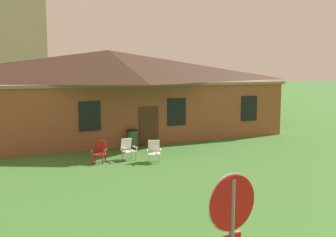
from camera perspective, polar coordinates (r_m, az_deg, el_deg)
brick_building at (r=25.54m, az=-8.56°, el=3.93°), size 20.19×10.40×5.32m
dome_tower at (r=43.41m, az=-20.77°, el=11.52°), size 5.18×5.18×17.15m
stop_sign at (r=5.55m, az=9.22°, el=-15.79°), size 0.80×0.15×2.74m
lawn_chair_by_porch at (r=17.74m, az=-9.89°, el=-4.68°), size 0.83×0.86×0.96m
lawn_chair_near_door at (r=18.11m, az=-5.84°, el=-4.37°), size 0.70×0.74×0.96m
lawn_chair_left_end at (r=17.58m, az=-2.05°, el=-4.69°), size 0.77×0.82×0.96m
trash_bin at (r=20.68m, az=-5.18°, el=-2.93°), size 0.56×0.56×0.98m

